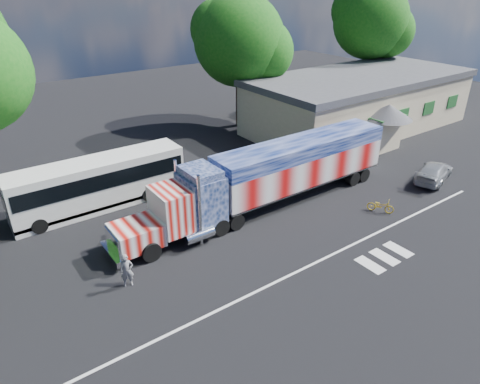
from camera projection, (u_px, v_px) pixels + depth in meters
ground at (271, 241)px, 24.42m from camera, size 100.00×100.00×0.00m
lane_markings at (341, 262)px, 22.58m from camera, size 30.00×2.67×0.01m
semi_truck at (273, 174)px, 27.26m from camera, size 20.10×3.17×4.29m
coach_bus at (99, 183)px, 27.43m from camera, size 11.06×2.58×3.22m
hall_building at (359, 101)px, 41.45m from camera, size 22.40×12.80×5.20m
parked_car at (434, 172)px, 31.35m from camera, size 4.95×3.15×1.34m
woman at (127, 271)px, 20.56m from camera, size 0.73×0.59×1.74m
bicycle at (381, 206)px, 27.23m from camera, size 1.38×1.73×0.88m
tree_far_ne at (372, 21)px, 46.84m from camera, size 8.55×8.14×13.15m
tree_ne_a at (241, 41)px, 39.62m from camera, size 8.89×8.47×12.39m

